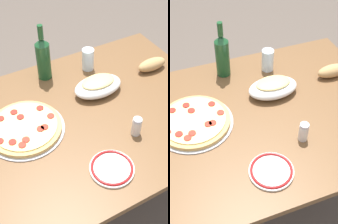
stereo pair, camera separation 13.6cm
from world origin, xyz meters
The scene contains 9 objects.
ground_plane centered at (0.00, 0.00, 0.00)m, with size 8.00×8.00×0.00m, color brown.
dining_table centered at (0.00, 0.00, 0.60)m, with size 1.29×0.92×0.71m.
pepperoni_pizza centered at (-0.26, 0.05, 0.72)m, with size 0.34×0.34×0.03m.
baked_pasta_dish centered at (0.14, 0.12, 0.75)m, with size 0.24×0.15×0.08m.
wine_bottle centered at (-0.04, 0.35, 0.83)m, with size 0.07×0.07×0.29m.
water_glass centered at (0.19, 0.30, 0.77)m, with size 0.06×0.06×0.12m, color silver.
side_plate_far centered at (-0.04, -0.30, 0.72)m, with size 0.17×0.17×0.02m.
bread_loaf centered at (0.48, 0.13, 0.74)m, with size 0.17×0.07×0.06m, color tan.
spice_shaker centered at (0.14, -0.19, 0.75)m, with size 0.04×0.04×0.09m.
Camera 1 is at (-0.46, -0.84, 1.70)m, focal length 49.64 mm.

